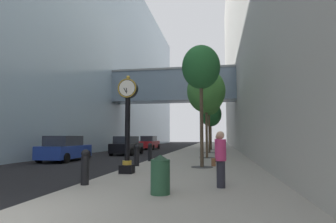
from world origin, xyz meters
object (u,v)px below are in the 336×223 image
(street_tree_near, at_px, (201,68))
(street_tree_mid_near, at_px, (206,91))
(street_tree_mid_far, at_px, (209,102))
(car_red_near, at_px, (149,143))
(bollard_third, at_px, (137,155))
(car_blue_far, at_px, (65,149))
(street_clock, at_px, (128,119))
(pedestrian_by_clock, at_px, (218,148))
(street_tree_far, at_px, (211,114))
(car_black_mid, at_px, (127,146))
(trash_bin, at_px, (160,174))
(bollard_fourth, at_px, (150,152))
(bollard_nearest, at_px, (85,166))
(pedestrian_walking, at_px, (220,158))

(street_tree_near, distance_m, street_tree_mid_near, 6.38)
(street_tree_mid_far, bearing_deg, car_red_near, 131.80)
(street_tree_near, bearing_deg, bollard_third, 179.45)
(street_tree_near, distance_m, car_blue_far, 11.10)
(bollard_third, height_order, street_tree_mid_far, street_tree_mid_far)
(street_tree_mid_near, bearing_deg, street_clock, -107.79)
(street_clock, xyz_separation_m, pedestrian_by_clock, (3.75, 6.05, -1.42))
(bollard_third, bearing_deg, car_red_near, 102.16)
(street_tree_far, xyz_separation_m, car_black_mid, (-7.51, -8.35, -3.45))
(car_blue_far, bearing_deg, trash_bin, -49.77)
(pedestrian_by_clock, bearing_deg, car_blue_far, 177.74)
(street_tree_near, xyz_separation_m, trash_bin, (-0.73, -6.87, -4.52))
(bollard_fourth, height_order, trash_bin, bollard_fourth)
(street_tree_near, distance_m, pedestrian_by_clock, 5.32)
(car_blue_far, bearing_deg, street_tree_mid_near, 16.34)
(bollard_nearest, height_order, car_red_near, car_red_near)
(trash_bin, relative_size, car_red_near, 0.24)
(street_tree_near, height_order, street_tree_mid_near, street_tree_mid_near)
(trash_bin, relative_size, pedestrian_by_clock, 0.65)
(bollard_nearest, distance_m, car_red_near, 28.04)
(bollard_third, bearing_deg, car_black_mid, 110.90)
(bollard_fourth, height_order, car_blue_far, car_blue_far)
(street_clock, height_order, street_tree_mid_far, street_tree_mid_far)
(bollard_third, distance_m, street_tree_far, 19.73)
(trash_bin, height_order, car_black_mid, car_black_mid)
(street_clock, bearing_deg, car_blue_far, 135.56)
(car_blue_far, bearing_deg, pedestrian_walking, -41.31)
(bollard_third, distance_m, pedestrian_walking, 7.07)
(trash_bin, bearing_deg, car_blue_far, 130.23)
(street_tree_mid_far, distance_m, car_red_near, 12.84)
(street_clock, xyz_separation_m, street_tree_far, (2.97, 22.03, 1.85))
(car_blue_far, bearing_deg, street_clock, -44.44)
(bollard_nearest, relative_size, street_tree_near, 0.18)
(bollard_nearest, height_order, street_tree_mid_near, street_tree_mid_near)
(bollard_nearest, xyz_separation_m, street_tree_mid_far, (3.40, 18.60, 4.27))
(pedestrian_walking, distance_m, car_red_near, 28.84)
(street_tree_mid_near, bearing_deg, street_tree_near, -90.00)
(trash_bin, xyz_separation_m, car_black_mid, (-6.78, 17.66, 0.14))
(pedestrian_walking, bearing_deg, street_tree_mid_far, 92.72)
(street_tree_near, bearing_deg, bollard_fourth, 138.90)
(street_tree_far, height_order, car_red_near, street_tree_far)
(street_tree_mid_near, relative_size, trash_bin, 6.19)
(street_tree_near, xyz_separation_m, street_tree_far, (0.00, 19.14, -0.92))
(bollard_third, height_order, street_tree_far, street_tree_far)
(bollard_nearest, relative_size, pedestrian_walking, 0.66)
(bollard_third, xyz_separation_m, trash_bin, (2.67, -6.90, -0.05))
(car_blue_far, bearing_deg, pedestrian_by_clock, -2.26)
(bollard_third, relative_size, bollard_fourth, 1.00)
(bollard_nearest, distance_m, pedestrian_by_clock, 9.93)
(bollard_fourth, relative_size, street_tree_far, 0.20)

